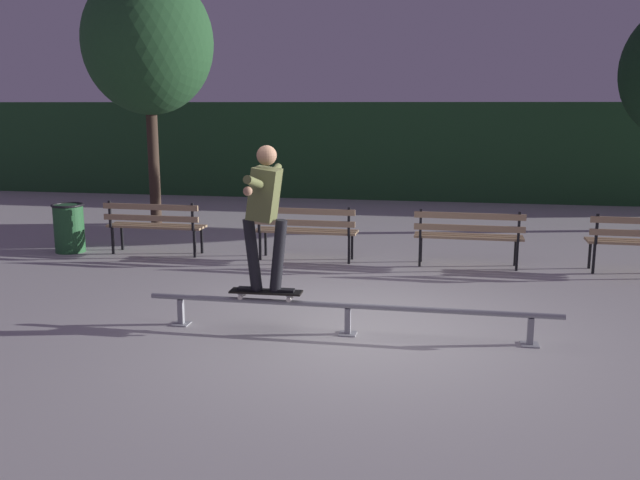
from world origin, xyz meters
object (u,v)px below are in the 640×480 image
object	(u,v)px
park_bench_left_center	(305,227)
tree_far_left	(148,43)
skateboard	(266,292)
skateboarder	(265,206)
trash_can	(69,227)
park_bench_leftmost	(154,222)
grind_rail	(348,310)
park_bench_right_center	(469,232)

from	to	relation	value
park_bench_left_center	tree_far_left	world-z (taller)	tree_far_left
skateboard	park_bench_left_center	size ratio (longest dim) A/B	0.49
skateboarder	trash_can	xyz separation A→B (m)	(-4.21, 3.29, -0.94)
park_bench_left_center	trash_can	size ratio (longest dim) A/B	2.01
park_bench_leftmost	trash_can	world-z (taller)	park_bench_leftmost
park_bench_leftmost	trash_can	distance (m)	1.48
grind_rail	skateboarder	xyz separation A→B (m)	(-0.89, 0.00, 1.08)
skateboard	skateboarder	distance (m)	0.94
grind_rail	trash_can	world-z (taller)	trash_can
park_bench_left_center	park_bench_right_center	xyz separation A→B (m)	(2.48, 0.00, 0.00)
park_bench_left_center	tree_far_left	bearing A→B (deg)	143.22
park_bench_left_center	park_bench_right_center	bearing A→B (deg)	0.00
park_bench_right_center	tree_far_left	xyz separation A→B (m)	(-6.13, 2.73, 3.02)
park_bench_leftmost	skateboarder	bearing A→B (deg)	-50.64
park_bench_leftmost	park_bench_right_center	size ratio (longest dim) A/B	1.00
skateboard	skateboarder	bearing A→B (deg)	1.18
park_bench_left_center	park_bench_right_center	distance (m)	2.48
skateboard	tree_far_left	distance (m)	7.87
tree_far_left	trash_can	xyz separation A→B (m)	(-0.30, -2.78, -3.15)
grind_rail	tree_far_left	xyz separation A→B (m)	(-4.79, 6.06, 3.29)
skateboarder	tree_far_left	size ratio (longest dim) A/B	0.31
skateboarder	park_bench_leftmost	distance (m)	4.39
grind_rail	skateboard	size ratio (longest dim) A/B	5.60
grind_rail	tree_far_left	bearing A→B (deg)	128.33
grind_rail	skateboarder	bearing A→B (deg)	180.00
skateboarder	tree_far_left	distance (m)	7.54
park_bench_left_center	park_bench_right_center	size ratio (longest dim) A/B	1.00
skateboard	skateboarder	world-z (taller)	skateboarder
skateboard	trash_can	size ratio (longest dim) A/B	0.98
park_bench_right_center	trash_can	bearing A→B (deg)	-179.57
skateboarder	park_bench_right_center	world-z (taller)	skateboarder
skateboarder	park_bench_left_center	bearing A→B (deg)	94.39
park_bench_right_center	park_bench_left_center	bearing A→B (deg)	180.00
grind_rail	park_bench_left_center	world-z (taller)	park_bench_left_center
trash_can	skateboard	bearing A→B (deg)	-37.98
park_bench_left_center	grind_rail	bearing A→B (deg)	-71.08
tree_far_left	trash_can	distance (m)	4.21
tree_far_left	trash_can	world-z (taller)	tree_far_left
park_bench_leftmost	trash_can	size ratio (longest dim) A/B	2.01
tree_far_left	park_bench_left_center	bearing A→B (deg)	-36.78
grind_rail	park_bench_right_center	size ratio (longest dim) A/B	2.73
skateboarder	park_bench_right_center	xyz separation A→B (m)	(2.22, 3.33, -0.82)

